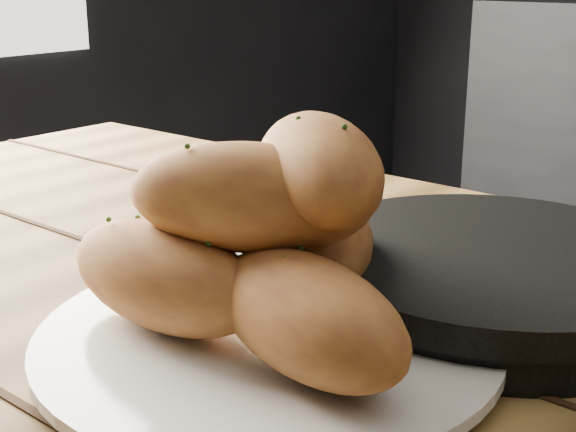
% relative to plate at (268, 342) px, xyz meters
% --- Properties ---
extents(plate, '(0.30, 0.30, 0.02)m').
position_rel_plate_xyz_m(plate, '(0.00, 0.00, 0.00)').
color(plate, silver).
rests_on(plate, table).
extents(bread_rolls, '(0.27, 0.22, 0.14)m').
position_rel_plate_xyz_m(bread_rolls, '(-0.00, 0.00, 0.07)').
color(bread_rolls, '#B87733').
rests_on(bread_rolls, plate).
extents(skillet, '(0.41, 0.28, 0.05)m').
position_rel_plate_xyz_m(skillet, '(0.08, 0.17, 0.01)').
color(skillet, black).
rests_on(skillet, table).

